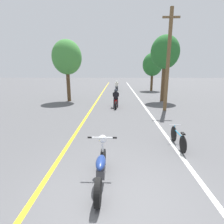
{
  "coord_description": "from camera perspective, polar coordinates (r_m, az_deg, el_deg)",
  "views": [
    {
      "loc": [
        0.16,
        -3.26,
        2.8
      ],
      "look_at": [
        -0.07,
        4.56,
        0.9
      ],
      "focal_mm": 28.0,
      "sensor_mm": 36.0,
      "label": 1
    }
  ],
  "objects": [
    {
      "name": "lane_stripe_center",
      "position": [
        16.18,
        -4.98,
        3.65
      ],
      "size": [
        0.14,
        48.0,
        0.01
      ],
      "primitive_type": "cube",
      "color": "yellow",
      "rests_on": "ground"
    },
    {
      "name": "motorcycle_foreground",
      "position": [
        4.56,
        -3.59,
        -17.59
      ],
      "size": [
        0.78,
        1.98,
        1.08
      ],
      "color": "black",
      "rests_on": "ground"
    },
    {
      "name": "roadside_tree_right_near",
      "position": [
        16.53,
        16.93,
        18.02
      ],
      "size": [
        2.47,
        2.22,
        5.7
      ],
      "color": "#513A23",
      "rests_on": "ground"
    },
    {
      "name": "bicycle_parked",
      "position": [
        6.99,
        20.77,
        -7.97
      ],
      "size": [
        0.44,
        1.62,
        0.71
      ],
      "color": "black",
      "rests_on": "ground"
    },
    {
      "name": "roadside_tree_right_far",
      "position": [
        24.55,
        13.11,
        14.81
      ],
      "size": [
        2.61,
        2.35,
        4.97
      ],
      "color": "#513A23",
      "rests_on": "ground"
    },
    {
      "name": "ground_plane",
      "position": [
        4.3,
        -0.94,
        -26.97
      ],
      "size": [
        120.0,
        120.0,
        0.0
      ],
      "primitive_type": "plane",
      "color": "#515154"
    },
    {
      "name": "motorcycle_rider_lead",
      "position": [
        13.28,
        1.25,
        3.82
      ],
      "size": [
        0.5,
        1.92,
        1.41
      ],
      "color": "black",
      "rests_on": "ground"
    },
    {
      "name": "lane_stripe_edge",
      "position": [
        16.22,
        9.29,
        3.54
      ],
      "size": [
        0.14,
        48.0,
        0.01
      ],
      "primitive_type": "cube",
      "color": "white",
      "rests_on": "ground"
    },
    {
      "name": "motorcycle_rider_far",
      "position": [
        24.12,
        1.55,
        8.21
      ],
      "size": [
        0.5,
        2.05,
        1.34
      ],
      "color": "black",
      "rests_on": "ground"
    },
    {
      "name": "utility_pole",
      "position": [
        12.61,
        17.87,
        15.72
      ],
      "size": [
        1.1,
        0.24,
        6.61
      ],
      "color": "brown",
      "rests_on": "ground"
    },
    {
      "name": "roadside_tree_left",
      "position": [
        16.33,
        -14.53,
        16.78
      ],
      "size": [
        2.56,
        2.31,
        5.33
      ],
      "color": "#513A23",
      "rests_on": "ground"
    }
  ]
}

